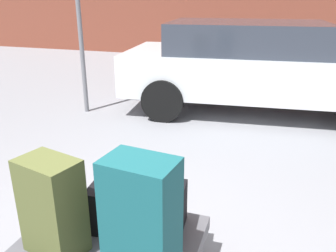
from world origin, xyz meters
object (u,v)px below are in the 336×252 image
(luggage_cart, at_px, (110,249))
(duffel_bag_black_center, at_px, (137,207))
(suitcase_olive_rear_left, at_px, (52,207))
(suitcase_teal_front_left, at_px, (141,221))
(no_parking_sign, at_px, (80,24))
(parked_car, at_px, (257,64))

(luggage_cart, bearing_deg, duffel_bag_black_center, 58.46)
(suitcase_olive_rear_left, xyz_separation_m, duffel_bag_black_center, (0.38, 0.36, -0.15))
(suitcase_teal_front_left, xyz_separation_m, no_parking_sign, (-2.38, 3.40, 0.70))
(suitcase_olive_rear_left, xyz_separation_m, parked_car, (0.81, 4.32, 0.12))
(suitcase_olive_rear_left, distance_m, parked_car, 4.40)
(luggage_cart, xyz_separation_m, suitcase_olive_rear_left, (-0.26, -0.17, 0.37))
(duffel_bag_black_center, bearing_deg, luggage_cart, -127.18)
(suitcase_olive_rear_left, height_order, suitcase_teal_front_left, suitcase_teal_front_left)
(suitcase_olive_rear_left, xyz_separation_m, no_parking_sign, (-1.81, 3.38, 0.75))
(suitcase_olive_rear_left, bearing_deg, luggage_cart, 47.42)
(luggage_cart, bearing_deg, no_parking_sign, 122.86)
(suitcase_teal_front_left, bearing_deg, suitcase_olive_rear_left, -175.62)
(suitcase_olive_rear_left, distance_m, duffel_bag_black_center, 0.55)
(suitcase_olive_rear_left, xyz_separation_m, suitcase_teal_front_left, (0.57, -0.03, 0.05))
(no_parking_sign, bearing_deg, suitcase_teal_front_left, -55.04)
(duffel_bag_black_center, bearing_deg, suitcase_olive_rear_left, -141.93)
(suitcase_olive_rear_left, bearing_deg, suitcase_teal_front_left, 11.53)
(parked_car, xyz_separation_m, no_parking_sign, (-2.61, -0.95, 0.64))
(duffel_bag_black_center, bearing_deg, suitcase_teal_front_left, -69.40)
(suitcase_olive_rear_left, distance_m, no_parking_sign, 3.90)
(luggage_cart, distance_m, duffel_bag_black_center, 0.32)
(no_parking_sign, bearing_deg, luggage_cart, -57.14)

